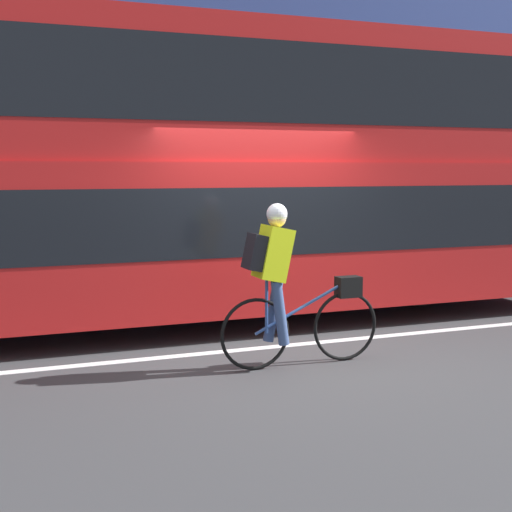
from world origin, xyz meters
name	(u,v)px	position (x,y,z in m)	size (l,w,h in m)	color
ground_plane	(279,351)	(0.00, 0.00, 0.00)	(80.00, 80.00, 0.00)	#38383A
road_center_line	(272,347)	(0.00, 0.20, 0.00)	(50.00, 0.14, 0.01)	silver
sidewalk_curb	(158,273)	(0.00, 5.89, 0.07)	(60.00, 1.83, 0.15)	#A8A399
building_facade	(142,41)	(0.00, 6.96, 4.53)	(60.00, 0.30, 9.07)	#33478C
bus	(208,164)	(-0.26, 1.80, 2.11)	(10.58, 2.52, 3.82)	black
cyclist_on_bike	(286,281)	(-0.18, -0.61, 0.91)	(1.78, 0.32, 1.70)	black
trash_bin	(293,239)	(2.76, 5.80, 0.64)	(0.50, 0.50, 0.98)	#515156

